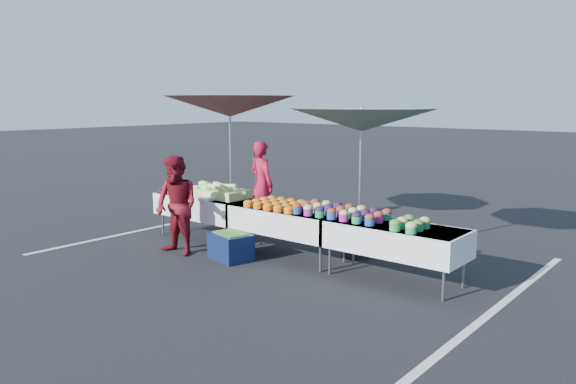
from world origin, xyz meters
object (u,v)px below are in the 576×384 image
Objects in this scene: table_right at (395,238)px; umbrella_left at (230,107)px; table_center at (288,219)px; customer at (177,206)px; storage_bin at (231,246)px; vendor at (261,184)px; umbrella_right at (361,121)px; table_left at (207,205)px.

table_right is 4.10m from umbrella_left.
customer is at bearing -145.98° from table_center.
storage_bin is (-2.37, -0.65, -0.37)m from table_right.
table_center is 1.22× the size of customer.
customer is 2.15× the size of storage_bin.
vendor is at bearing 71.27° from umbrella_left.
umbrella_right is (2.69, 0.04, -0.18)m from umbrella_left.
table_left is 2.62× the size of storage_bin.
vendor is at bearing 84.98° from table_left.
umbrella_left reaches higher than storage_bin.
umbrella_left is at bearing 83.85° from vendor.
storage_bin is at bearing -27.86° from table_left.
vendor is 0.52× the size of umbrella_left.
umbrella_left reaches higher than vendor.
vendor reaches higher than customer.
umbrella_right is at bearing 57.97° from storage_bin.
table_left is 0.65× the size of umbrella_right.
umbrella_left is (-0.47, 1.64, 1.46)m from customer.
umbrella_left is (-1.89, 0.68, 1.64)m from table_center.
umbrella_left is at bearing 160.13° from table_center.
table_left is at bearing 110.10° from customer.
umbrella_left reaches higher than table_left.
table_center is 1.80m from table_right.
umbrella_right is (2.49, -0.55, 1.24)m from vendor.
vendor is 2.27× the size of storage_bin.
table_left is 1.05m from customer.
table_center is at bearing 0.00° from table_left.
umbrella_left is 1.09× the size of umbrella_right.
table_center and table_right have the same top height.
table_right is 0.60× the size of umbrella_left.
umbrella_left is at bearing 169.52° from table_right.
storage_bin is (-0.57, -0.65, -0.37)m from table_center.
vendor is (-3.49, 1.27, 0.22)m from table_right.
umbrella_right is at bearing 35.40° from customer.
table_left is at bearing 180.00° from table_right.
customer is at bearing -142.82° from umbrella_right.
storage_bin is at bearing -45.30° from umbrella_left.
umbrella_right is at bearing 0.91° from umbrella_left.
customer is (0.38, -0.96, 0.18)m from table_left.
umbrella_right reaches higher than customer.
table_right is at bearing 28.20° from storage_bin.
customer is at bearing -163.45° from table_right.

